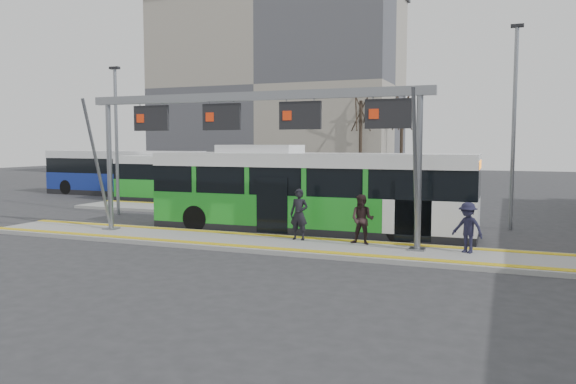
% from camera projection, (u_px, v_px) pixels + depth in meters
% --- Properties ---
extents(ground, '(120.00, 120.00, 0.00)m').
position_uv_depth(ground, '(257.00, 245.00, 19.68)').
color(ground, '#2D2D30').
rests_on(ground, ground).
extents(platform_main, '(22.00, 3.00, 0.15)m').
position_uv_depth(platform_main, '(257.00, 243.00, 19.67)').
color(platform_main, gray).
rests_on(platform_main, ground).
extents(platform_second, '(20.00, 3.00, 0.15)m').
position_uv_depth(platform_second, '(251.00, 212.00, 28.54)').
color(platform_second, gray).
rests_on(platform_second, ground).
extents(tactile_main, '(22.00, 2.65, 0.02)m').
position_uv_depth(tactile_main, '(257.00, 240.00, 19.66)').
color(tactile_main, gold).
rests_on(tactile_main, platform_main).
extents(tactile_second, '(20.00, 0.35, 0.02)m').
position_uv_depth(tactile_second, '(260.00, 208.00, 29.60)').
color(tactile_second, gold).
rests_on(tactile_second, platform_second).
extents(gantry, '(13.00, 1.68, 5.20)m').
position_uv_depth(gantry, '(250.00, 122.00, 19.66)').
color(gantry, slate).
rests_on(gantry, platform_main).
extents(apartment_block, '(24.50, 12.50, 18.40)m').
position_uv_depth(apartment_block, '(278.00, 88.00, 57.35)').
color(apartment_block, gray).
rests_on(apartment_block, ground).
extents(hero_bus, '(12.73, 2.84, 3.49)m').
position_uv_depth(hero_bus, '(309.00, 193.00, 22.15)').
color(hero_bus, black).
rests_on(hero_bus, ground).
extents(bg_bus_green, '(11.16, 2.40, 2.79)m').
position_uv_depth(bg_bus_green, '(204.00, 180.00, 33.09)').
color(bg_bus_green, black).
rests_on(bg_bus_green, ground).
extents(bg_bus_blue, '(11.71, 3.06, 3.03)m').
position_uv_depth(bg_bus_blue, '(124.00, 173.00, 38.34)').
color(bg_bus_blue, black).
rests_on(bg_bus_blue, ground).
extents(passenger_a, '(0.68, 0.46, 1.81)m').
position_uv_depth(passenger_a, '(299.00, 214.00, 19.80)').
color(passenger_a, black).
rests_on(passenger_a, platform_main).
extents(passenger_b, '(0.85, 0.67, 1.69)m').
position_uv_depth(passenger_b, '(362.00, 219.00, 18.91)').
color(passenger_b, '#2D1E1F').
rests_on(passenger_b, platform_main).
extents(passenger_c, '(1.18, 0.98, 1.58)m').
position_uv_depth(passenger_c, '(468.00, 228.00, 17.44)').
color(passenger_c, '#1C1B32').
rests_on(passenger_c, platform_main).
extents(tree_left, '(1.40, 1.40, 8.13)m').
position_uv_depth(tree_left, '(361.00, 112.00, 47.82)').
color(tree_left, '#382B21').
rests_on(tree_left, ground).
extents(tree_mid, '(1.40, 1.40, 8.32)m').
position_uv_depth(tree_mid, '(402.00, 111.00, 48.80)').
color(tree_mid, '#382B21').
rests_on(tree_mid, ground).
extents(tree_far, '(1.40, 1.40, 8.40)m').
position_uv_depth(tree_far, '(212.00, 114.00, 54.62)').
color(tree_far, '#382B21').
rests_on(tree_far, ground).
extents(lamp_west, '(0.50, 0.25, 7.28)m').
position_uv_depth(lamp_west, '(116.00, 137.00, 27.66)').
color(lamp_west, slate).
rests_on(lamp_west, ground).
extents(lamp_east, '(0.50, 0.25, 8.29)m').
position_uv_depth(lamp_east, '(514.00, 123.00, 22.70)').
color(lamp_east, slate).
rests_on(lamp_east, ground).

